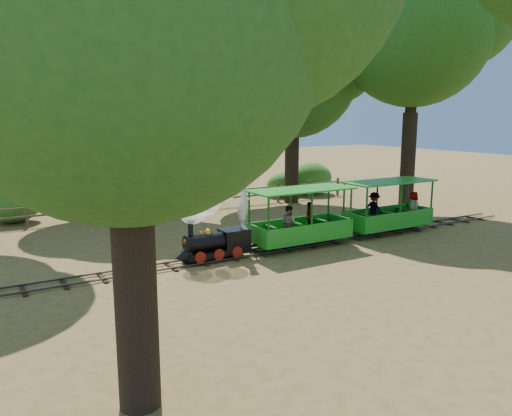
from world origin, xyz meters
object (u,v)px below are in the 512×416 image
locomotive (212,210)px  carriage_rear (388,212)px  fence (189,199)px  carriage_front (300,225)px

locomotive → carriage_rear: size_ratio=0.76×
locomotive → fence: size_ratio=0.16×
locomotive → carriage_rear: 7.43m
locomotive → carriage_front: locomotive is taller
fence → locomotive: bearing=-108.2°
locomotive → carriage_front: bearing=-1.4°
carriage_front → fence: carriage_front is taller
locomotive → carriage_front: size_ratio=0.76×
locomotive → fence: 8.42m
carriage_front → carriage_rear: 4.13m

